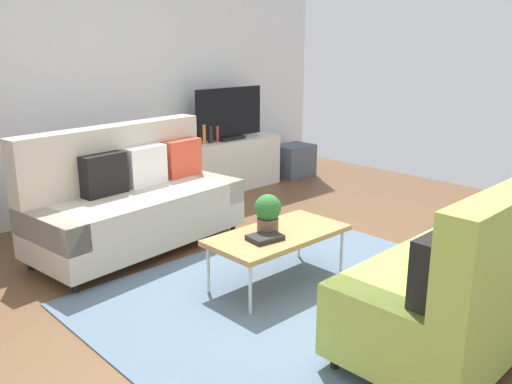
{
  "coord_description": "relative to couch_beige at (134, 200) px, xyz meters",
  "views": [
    {
      "loc": [
        -2.8,
        -2.62,
        1.83
      ],
      "look_at": [
        0.06,
        0.43,
        0.65
      ],
      "focal_mm": 37.83,
      "sensor_mm": 36.0,
      "label": 1
    }
  ],
  "objects": [
    {
      "name": "couch_beige",
      "position": [
        0.0,
        0.0,
        0.0
      ],
      "size": [
        1.98,
        1.05,
        1.1
      ],
      "rotation": [
        0.0,
        0.0,
        3.26
      ],
      "color": "beige",
      "rests_on": "ground_plane"
    },
    {
      "name": "bottle_2",
      "position": [
        1.72,
        0.92,
        0.29
      ],
      "size": [
        0.04,
        0.04,
        0.19
      ],
      "primitive_type": "cylinder",
      "color": "red",
      "rests_on": "tv_console"
    },
    {
      "name": "storage_trunk",
      "position": [
        3.04,
        0.86,
        -0.23
      ],
      "size": [
        0.52,
        0.4,
        0.44
      ],
      "primitive_type": "cube",
      "color": "#4C5666",
      "rests_on": "ground_plane"
    },
    {
      "name": "tv",
      "position": [
        1.94,
        0.94,
        0.5
      ],
      "size": [
        1.0,
        0.2,
        0.64
      ],
      "color": "black",
      "rests_on": "tv_console"
    },
    {
      "name": "tv_console",
      "position": [
        1.94,
        0.96,
        -0.13
      ],
      "size": [
        1.4,
        0.44,
        0.64
      ],
      "primitive_type": "cube",
      "color": "silver",
      "rests_on": "ground_plane"
    },
    {
      "name": "coffee_table",
      "position": [
        0.4,
        -1.42,
        -0.06
      ],
      "size": [
        1.1,
        0.56,
        0.42
      ],
      "color": "#B7844C",
      "rests_on": "ground_plane"
    },
    {
      "name": "bottle_1",
      "position": [
        1.62,
        0.92,
        0.29
      ],
      "size": [
        0.06,
        0.06,
        0.21
      ],
      "primitive_type": "cylinder",
      "color": "#262626",
      "rests_on": "tv_console"
    },
    {
      "name": "table_book_0",
      "position": [
        0.21,
        -1.47,
        -0.01
      ],
      "size": [
        0.26,
        0.21,
        0.04
      ],
      "primitive_type": "cube",
      "rotation": [
        0.0,
        0.0,
        -0.13
      ],
      "color": "#262626",
      "rests_on": "coffee_table"
    },
    {
      "name": "vase_0",
      "position": [
        1.36,
        1.01,
        0.26
      ],
      "size": [
        0.1,
        0.1,
        0.14
      ],
      "primitive_type": "cylinder",
      "color": "#33B29E",
      "rests_on": "tv_console"
    },
    {
      "name": "wall_far",
      "position": [
        0.43,
        1.3,
        1.0
      ],
      "size": [
        6.4,
        0.12,
        2.9
      ],
      "primitive_type": "cube",
      "color": "silver",
      "rests_on": "ground_plane"
    },
    {
      "name": "bottle_0",
      "position": [
        1.52,
        0.92,
        0.3
      ],
      "size": [
        0.05,
        0.05,
        0.23
      ],
      "primitive_type": "cylinder",
      "color": "orange",
      "rests_on": "tv_console"
    },
    {
      "name": "area_rug",
      "position": [
        0.35,
        -1.62,
        -0.45
      ],
      "size": [
        2.9,
        2.2,
        0.01
      ],
      "primitive_type": "cube",
      "color": "slate",
      "rests_on": "ground_plane"
    },
    {
      "name": "potted_plant",
      "position": [
        0.33,
        -1.38,
        0.13
      ],
      "size": [
        0.2,
        0.2,
        0.3
      ],
      "color": "brown",
      "rests_on": "coffee_table"
    },
    {
      "name": "ground_plane",
      "position": [
        0.43,
        -1.5,
        -0.45
      ],
      "size": [
        7.68,
        7.68,
        0.0
      ],
      "primitive_type": "plane",
      "color": "brown"
    },
    {
      "name": "couch_green",
      "position": [
        0.68,
        -2.85,
        -0.01
      ],
      "size": [
        1.92,
        0.89,
        1.1
      ],
      "rotation": [
        0.0,
        0.0,
        0.02
      ],
      "color": "#A3BC4C",
      "rests_on": "ground_plane"
    }
  ]
}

